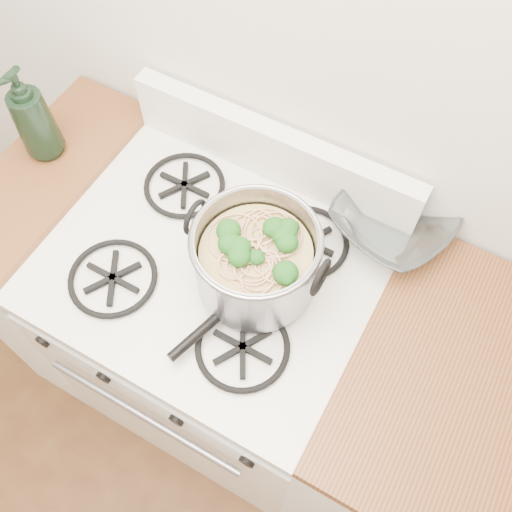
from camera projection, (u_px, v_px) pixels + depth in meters
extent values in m
plane|color=silver|center=(287.00, 12.00, 1.08)|extent=(3.60, 0.00, 3.60)
cube|color=white|center=(222.00, 340.00, 1.76)|extent=(0.76, 0.65, 0.81)
cube|color=white|center=(212.00, 266.00, 1.34)|extent=(0.76, 0.65, 0.04)
cube|color=black|center=(165.00, 429.00, 1.61)|extent=(0.58, 0.02, 0.46)
cube|color=black|center=(211.00, 259.00, 1.32)|extent=(0.60, 0.56, 0.02)
cylinder|color=black|center=(45.00, 339.00, 1.36)|extent=(0.04, 0.03, 0.04)
cylinder|color=black|center=(106.00, 374.00, 1.32)|extent=(0.04, 0.03, 0.04)
cylinder|color=black|center=(179.00, 417.00, 1.27)|extent=(0.04, 0.03, 0.04)
cylinder|color=black|center=(249.00, 458.00, 1.22)|extent=(0.04, 0.03, 0.04)
cube|color=silver|center=(88.00, 265.00, 1.85)|extent=(0.25, 0.65, 0.88)
cube|color=#552D14|center=(42.00, 178.00, 1.45)|extent=(0.25, 0.65, 0.04)
cube|color=silver|center=(506.00, 487.00, 1.51)|extent=(1.00, 0.65, 0.88)
cylinder|color=gray|center=(256.00, 260.00, 1.20)|extent=(0.26, 0.26, 0.17)
torus|color=gray|center=(256.00, 240.00, 1.13)|extent=(0.27, 0.27, 0.01)
torus|color=black|center=(195.00, 217.00, 1.19)|extent=(0.01, 0.08, 0.08)
torus|color=black|center=(321.00, 277.00, 1.12)|extent=(0.01, 0.08, 0.08)
cylinder|color=tan|center=(256.00, 266.00, 1.22)|extent=(0.24, 0.24, 0.12)
sphere|color=#1B5316|center=(256.00, 247.00, 1.15)|extent=(0.04, 0.04, 0.04)
sphere|color=#1B5316|center=(256.00, 247.00, 1.15)|extent=(0.04, 0.04, 0.04)
sphere|color=#1B5316|center=(256.00, 247.00, 1.15)|extent=(0.04, 0.04, 0.04)
sphere|color=#1B5316|center=(256.00, 247.00, 1.15)|extent=(0.04, 0.04, 0.04)
sphere|color=#1B5316|center=(256.00, 247.00, 1.15)|extent=(0.04, 0.04, 0.04)
sphere|color=#1B5316|center=(256.00, 247.00, 1.15)|extent=(0.04, 0.04, 0.04)
sphere|color=#1B5316|center=(256.00, 247.00, 1.15)|extent=(0.04, 0.04, 0.04)
sphere|color=#1B5316|center=(256.00, 247.00, 1.15)|extent=(0.04, 0.04, 0.04)
sphere|color=#1B5316|center=(256.00, 247.00, 1.15)|extent=(0.04, 0.04, 0.04)
sphere|color=#1B5316|center=(256.00, 247.00, 1.15)|extent=(0.04, 0.04, 0.04)
imported|color=white|center=(392.00, 225.00, 1.33)|extent=(0.13, 0.13, 0.03)
imported|color=black|center=(31.00, 114.00, 1.36)|extent=(0.10, 0.11, 0.26)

